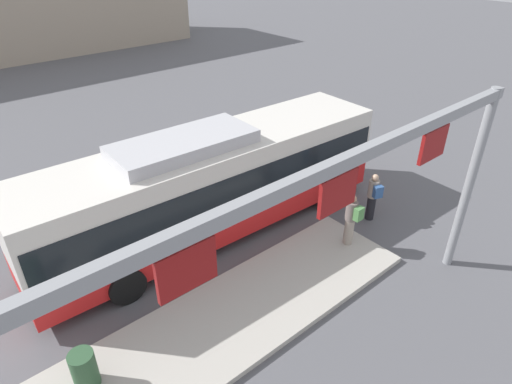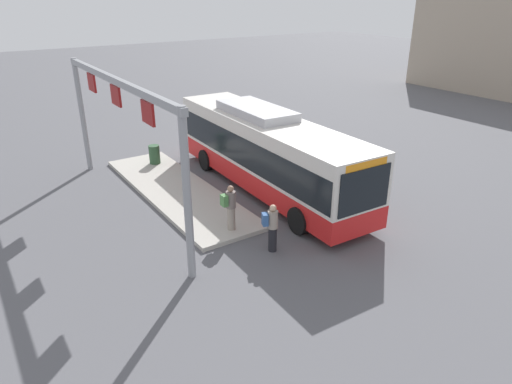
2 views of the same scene
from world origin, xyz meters
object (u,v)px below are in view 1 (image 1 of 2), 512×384
person_boarding (373,196)px  person_waiting_near (351,219)px  trash_bin (84,370)px  bus_main (212,181)px

person_boarding → person_waiting_near: 1.84m
trash_bin → person_waiting_near: bearing=-3.1°
bus_main → person_waiting_near: size_ratio=6.90×
person_boarding → person_waiting_near: size_ratio=1.00×
person_waiting_near → person_boarding: bearing=-73.4°
person_boarding → trash_bin: (-9.66, -0.10, -0.28)m
person_boarding → trash_bin: person_boarding is taller
bus_main → trash_bin: bearing=-149.5°
person_boarding → trash_bin: bearing=112.9°
bus_main → person_waiting_near: 4.27m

